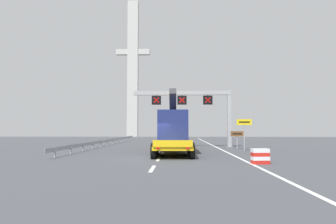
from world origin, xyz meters
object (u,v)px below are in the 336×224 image
object	(u,v)px
overhead_lane_gantry	(195,102)
bridge_pylon_distant	(133,67)
exit_sign_yellow	(244,127)
heavy_haul_truck_yellow	(173,130)
crash_barrier_striped	(260,156)
tourist_info_sign_brown	(237,136)

from	to	relation	value
overhead_lane_gantry	bridge_pylon_distant	world-z (taller)	bridge_pylon_distant
overhead_lane_gantry	bridge_pylon_distant	xyz separation A→B (m)	(-13.95, 45.14, 13.57)
exit_sign_yellow	heavy_haul_truck_yellow	bearing A→B (deg)	-176.08
heavy_haul_truck_yellow	crash_barrier_striped	bearing A→B (deg)	-62.19
exit_sign_yellow	tourist_info_sign_brown	size ratio (longest dim) A/B	1.63
heavy_haul_truck_yellow	tourist_info_sign_brown	xyz separation A→B (m)	(6.55, 2.92, -0.62)
tourist_info_sign_brown	bridge_pylon_distant	xyz separation A→B (m)	(-18.16, 47.59, 17.31)
exit_sign_yellow	crash_barrier_striped	world-z (taller)	exit_sign_yellow
tourist_info_sign_brown	crash_barrier_striped	world-z (taller)	tourist_info_sign_brown
overhead_lane_gantry	exit_sign_yellow	size ratio (longest dim) A/B	3.75
overhead_lane_gantry	exit_sign_yellow	bearing A→B (deg)	-48.17
exit_sign_yellow	crash_barrier_striped	size ratio (longest dim) A/B	2.84
heavy_haul_truck_yellow	crash_barrier_striped	size ratio (longest dim) A/B	13.40
crash_barrier_striped	overhead_lane_gantry	bearing A→B (deg)	100.89
overhead_lane_gantry	crash_barrier_striped	world-z (taller)	overhead_lane_gantry
crash_barrier_striped	bridge_pylon_distant	bearing A→B (deg)	105.61
heavy_haul_truck_yellow	exit_sign_yellow	world-z (taller)	heavy_haul_truck_yellow
exit_sign_yellow	crash_barrier_striped	xyz separation A→B (m)	(-1.43, -10.56, -1.79)
crash_barrier_striped	bridge_pylon_distant	distance (m)	65.52
heavy_haul_truck_yellow	tourist_info_sign_brown	size ratio (longest dim) A/B	7.70
tourist_info_sign_brown	crash_barrier_striped	xyz separation A→B (m)	(-1.23, -13.02, -0.92)
crash_barrier_striped	tourist_info_sign_brown	bearing A→B (deg)	84.61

